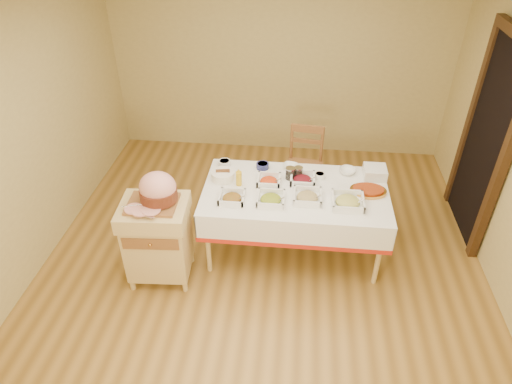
# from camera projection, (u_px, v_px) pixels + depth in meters

# --- Properties ---
(room_shell) EXTENTS (5.00, 5.00, 5.00)m
(room_shell) POSITION_uv_depth(u_px,v_px,m) (263.00, 157.00, 3.95)
(room_shell) COLOR olive
(room_shell) RESTS_ON ground
(doorway) EXTENTS (0.09, 1.10, 2.20)m
(doorway) POSITION_uv_depth(u_px,v_px,m) (488.00, 139.00, 4.61)
(doorway) COLOR black
(doorway) RESTS_ON ground
(dining_table) EXTENTS (1.82, 1.02, 0.76)m
(dining_table) POSITION_uv_depth(u_px,v_px,m) (295.00, 203.00, 4.58)
(dining_table) COLOR #DDC079
(dining_table) RESTS_ON ground
(butcher_cart) EXTENTS (0.64, 0.55, 0.87)m
(butcher_cart) POSITION_uv_depth(u_px,v_px,m) (158.00, 237.00, 4.31)
(butcher_cart) COLOR #DDC079
(butcher_cart) RESTS_ON ground
(dining_chair) EXTENTS (0.47, 0.45, 0.94)m
(dining_chair) POSITION_uv_depth(u_px,v_px,m) (304.00, 165.00, 5.40)
(dining_chair) COLOR brown
(dining_chair) RESTS_ON ground
(ham_on_board) EXTENTS (0.47, 0.45, 0.31)m
(ham_on_board) POSITION_uv_depth(u_px,v_px,m) (157.00, 191.00, 4.05)
(ham_on_board) COLOR brown
(ham_on_board) RESTS_ON butcher_cart
(serving_dish_a) EXTENTS (0.25, 0.24, 0.11)m
(serving_dish_a) POSITION_uv_depth(u_px,v_px,m) (232.00, 198.00, 4.32)
(serving_dish_a) COLOR white
(serving_dish_a) RESTS_ON dining_table
(serving_dish_b) EXTENTS (0.26, 0.26, 0.11)m
(serving_dish_b) POSITION_uv_depth(u_px,v_px,m) (271.00, 199.00, 4.30)
(serving_dish_b) COLOR white
(serving_dish_b) RESTS_ON dining_table
(serving_dish_c) EXTENTS (0.27, 0.27, 0.11)m
(serving_dish_c) POSITION_uv_depth(u_px,v_px,m) (307.00, 197.00, 4.33)
(serving_dish_c) COLOR white
(serving_dish_c) RESTS_ON dining_table
(serving_dish_d) EXTENTS (0.30, 0.30, 0.11)m
(serving_dish_d) POSITION_uv_depth(u_px,v_px,m) (348.00, 202.00, 4.26)
(serving_dish_d) COLOR white
(serving_dish_d) RESTS_ON dining_table
(serving_dish_e) EXTENTS (0.24, 0.23, 0.11)m
(serving_dish_e) POSITION_uv_depth(u_px,v_px,m) (269.00, 181.00, 4.55)
(serving_dish_e) COLOR white
(serving_dish_e) RESTS_ON dining_table
(serving_dish_f) EXTENTS (0.26, 0.25, 0.12)m
(serving_dish_f) POSITION_uv_depth(u_px,v_px,m) (303.00, 179.00, 4.57)
(serving_dish_f) COLOR white
(serving_dish_f) RESTS_ON dining_table
(small_bowl_left) EXTENTS (0.13, 0.13, 0.06)m
(small_bowl_left) POSITION_uv_depth(u_px,v_px,m) (225.00, 163.00, 4.84)
(small_bowl_left) COLOR white
(small_bowl_left) RESTS_ON dining_table
(small_bowl_mid) EXTENTS (0.13, 0.13, 0.06)m
(small_bowl_mid) POSITION_uv_depth(u_px,v_px,m) (263.00, 165.00, 4.80)
(small_bowl_mid) COLOR navy
(small_bowl_mid) RESTS_ON dining_table
(small_bowl_right) EXTENTS (0.11, 0.11, 0.05)m
(small_bowl_right) POSITION_uv_depth(u_px,v_px,m) (320.00, 175.00, 4.65)
(small_bowl_right) COLOR white
(small_bowl_right) RESTS_ON dining_table
(bowl_white_imported) EXTENTS (0.18, 0.18, 0.04)m
(bowl_white_imported) POSITION_uv_depth(u_px,v_px,m) (290.00, 166.00, 4.81)
(bowl_white_imported) COLOR white
(bowl_white_imported) RESTS_ON dining_table
(bowl_small_imported) EXTENTS (0.19, 0.19, 0.05)m
(bowl_small_imported) POSITION_uv_depth(u_px,v_px,m) (347.00, 171.00, 4.72)
(bowl_small_imported) COLOR white
(bowl_small_imported) RESTS_ON dining_table
(preserve_jar_left) EXTENTS (0.10, 0.10, 0.13)m
(preserve_jar_left) POSITION_uv_depth(u_px,v_px,m) (290.00, 174.00, 4.62)
(preserve_jar_left) COLOR silver
(preserve_jar_left) RESTS_ON dining_table
(preserve_jar_right) EXTENTS (0.09, 0.09, 0.12)m
(preserve_jar_right) POSITION_uv_depth(u_px,v_px,m) (298.00, 173.00, 4.65)
(preserve_jar_right) COLOR silver
(preserve_jar_right) RESTS_ON dining_table
(mustard_bottle) EXTENTS (0.06, 0.06, 0.19)m
(mustard_bottle) POSITION_uv_depth(u_px,v_px,m) (239.00, 178.00, 4.51)
(mustard_bottle) COLOR gold
(mustard_bottle) RESTS_ON dining_table
(bread_basket) EXTENTS (0.24, 0.24, 0.10)m
(bread_basket) POSITION_uv_depth(u_px,v_px,m) (223.00, 175.00, 4.62)
(bread_basket) COLOR white
(bread_basket) RESTS_ON dining_table
(plate_stack) EXTENTS (0.22, 0.22, 0.11)m
(plate_stack) POSITION_uv_depth(u_px,v_px,m) (375.00, 172.00, 4.65)
(plate_stack) COLOR white
(plate_stack) RESTS_ON dining_table
(brass_platter) EXTENTS (0.36, 0.26, 0.05)m
(brass_platter) POSITION_uv_depth(u_px,v_px,m) (368.00, 190.00, 4.44)
(brass_platter) COLOR gold
(brass_platter) RESTS_ON dining_table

